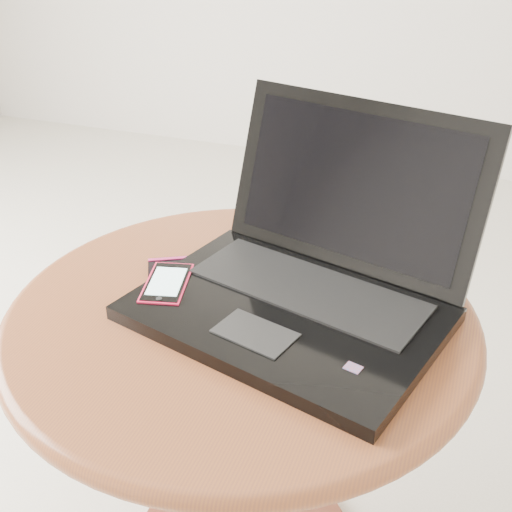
% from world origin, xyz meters
% --- Properties ---
extents(table, '(0.67, 0.67, 0.53)m').
position_xyz_m(table, '(0.12, 0.04, 0.41)').
color(table, '#512416').
rests_on(table, ground).
extents(laptop, '(0.47, 0.45, 0.25)m').
position_xyz_m(laptop, '(0.20, 0.08, 0.57)').
color(laptop, black).
rests_on(laptop, table).
extents(phone_black, '(0.12, 0.14, 0.01)m').
position_xyz_m(phone_black, '(-0.00, 0.06, 0.53)').
color(phone_black, black).
rests_on(phone_black, table).
extents(phone_pink, '(0.08, 0.12, 0.01)m').
position_xyz_m(phone_pink, '(0.01, 0.03, 0.55)').
color(phone_pink, '#FF1D48').
rests_on(phone_pink, phone_black).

